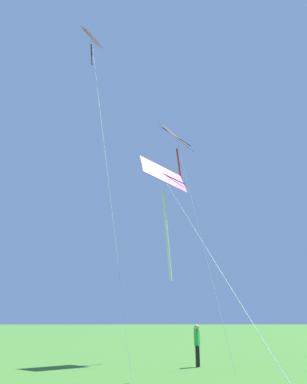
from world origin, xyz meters
TOP-DOWN VIEW (x-y plane):
  - kite_black_large at (4.88, 17.30)m, footprint 2.22×6.81m
  - kite_pink_low at (-0.59, 17.85)m, footprint 3.93×10.53m
  - kite_purple_streamer at (3.47, 10.73)m, footprint 2.34×9.20m
  - person_in_red_shirt at (5.06, 13.99)m, footprint 0.35×0.49m

SIDE VIEW (x-z plane):
  - person_in_red_shirt at x=5.06m, z-range 0.17..1.81m
  - kite_purple_streamer at x=3.47m, z-range 2.22..10.23m
  - kite_black_large at x=4.88m, z-range 4.92..18.02m
  - kite_pink_low at x=-0.59m, z-range 8.74..29.38m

